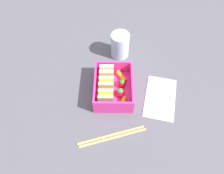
# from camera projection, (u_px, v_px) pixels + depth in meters

# --- Properties ---
(ground_plane) EXTENTS (1.20, 1.20, 0.02)m
(ground_plane) POSITION_uv_depth(u_px,v_px,m) (112.00, 93.00, 0.73)
(ground_plane) COLOR #54535B
(bento_tray) EXTENTS (0.16, 0.12, 0.01)m
(bento_tray) POSITION_uv_depth(u_px,v_px,m) (112.00, 91.00, 0.71)
(bento_tray) COLOR #F03092
(bento_tray) RESTS_ON ground_plane
(bento_rim) EXTENTS (0.16, 0.12, 0.05)m
(bento_rim) POSITION_uv_depth(u_px,v_px,m) (112.00, 85.00, 0.69)
(bento_rim) COLOR #F03092
(bento_rim) RESTS_ON bento_tray
(sandwich_left) EXTENTS (0.03, 0.05, 0.05)m
(sandwich_left) POSITION_uv_depth(u_px,v_px,m) (104.00, 98.00, 0.66)
(sandwich_left) COLOR tan
(sandwich_left) RESTS_ON bento_tray
(sandwich_center_left) EXTENTS (0.03, 0.05, 0.05)m
(sandwich_center_left) POSITION_uv_depth(u_px,v_px,m) (105.00, 85.00, 0.69)
(sandwich_center_left) COLOR #DCC687
(sandwich_center_left) RESTS_ON bento_tray
(sandwich_center) EXTENTS (0.03, 0.05, 0.05)m
(sandwich_center) POSITION_uv_depth(u_px,v_px,m) (105.00, 73.00, 0.71)
(sandwich_center) COLOR beige
(sandwich_center) RESTS_ON bento_tray
(carrot_stick_far_left) EXTENTS (0.04, 0.02, 0.02)m
(carrot_stick_far_left) POSITION_uv_depth(u_px,v_px,m) (122.00, 103.00, 0.67)
(carrot_stick_far_left) COLOR orange
(carrot_stick_far_left) RESTS_ON bento_tray
(strawberry_far_left) EXTENTS (0.03, 0.03, 0.03)m
(strawberry_far_left) POSITION_uv_depth(u_px,v_px,m) (118.00, 92.00, 0.68)
(strawberry_far_left) COLOR red
(strawberry_far_left) RESTS_ON bento_tray
(strawberry_left) EXTENTS (0.03, 0.03, 0.03)m
(strawberry_left) POSITION_uv_depth(u_px,v_px,m) (120.00, 83.00, 0.70)
(strawberry_left) COLOR red
(strawberry_left) RESTS_ON bento_tray
(carrot_stick_left) EXTENTS (0.05, 0.04, 0.02)m
(carrot_stick_left) POSITION_uv_depth(u_px,v_px,m) (120.00, 76.00, 0.73)
(carrot_stick_left) COLOR orange
(carrot_stick_left) RESTS_ON bento_tray
(chopstick_pair) EXTENTS (0.07, 0.20, 0.01)m
(chopstick_pair) POSITION_uv_depth(u_px,v_px,m) (110.00, 136.00, 0.63)
(chopstick_pair) COLOR #DAB461
(chopstick_pair) RESTS_ON ground_plane
(drinking_glass) EXTENTS (0.06, 0.06, 0.09)m
(drinking_glass) POSITION_uv_depth(u_px,v_px,m) (119.00, 45.00, 0.77)
(drinking_glass) COLOR silver
(drinking_glass) RESTS_ON ground_plane
(folded_napkin) EXTENTS (0.18, 0.13, 0.00)m
(folded_napkin) POSITION_uv_depth(u_px,v_px,m) (159.00, 97.00, 0.70)
(folded_napkin) COLOR silver
(folded_napkin) RESTS_ON ground_plane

